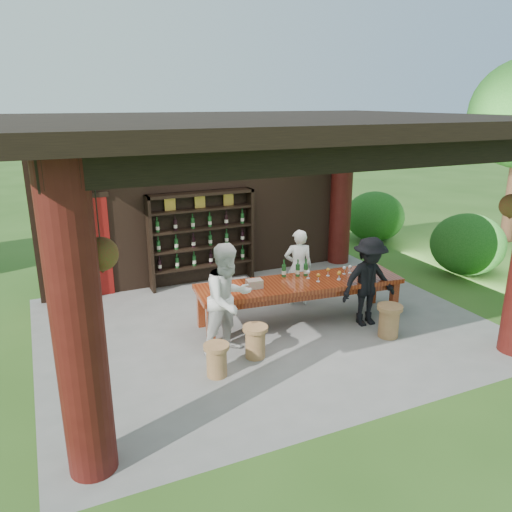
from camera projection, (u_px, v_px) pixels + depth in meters
name	position (u px, v px, depth m)	size (l,w,h in m)	color
ground	(266.00, 326.00, 8.62)	(90.00, 90.00, 0.00)	#2D5119
pavilion	(255.00, 200.00, 8.35)	(7.50, 6.00, 3.60)	slate
wine_shelf	(202.00, 238.00, 10.34)	(2.23, 0.34, 1.96)	black
tasting_table	(300.00, 288.00, 8.59)	(3.65, 1.28, 0.75)	#611E0D
stool_near_left	(255.00, 341.00, 7.50)	(0.38, 0.38, 0.50)	olive
stool_near_right	(389.00, 320.00, 8.15)	(0.41, 0.41, 0.55)	olive
stool_far_left	(217.00, 359.00, 6.99)	(0.37, 0.37, 0.48)	olive
host	(298.00, 267.00, 9.35)	(0.53, 0.35, 1.46)	white
guest_woman	(228.00, 299.00, 7.47)	(0.85, 0.66, 1.75)	silver
guest_man	(369.00, 282.00, 8.46)	(1.01, 0.58, 1.56)	black
table_bottles	(296.00, 268.00, 8.78)	(0.46, 0.19, 0.31)	#194C1E
table_glasses	(336.00, 273.00, 8.76)	(1.00, 0.35, 0.15)	silver
napkin_basket	(254.00, 284.00, 8.26)	(0.26, 0.18, 0.14)	#BF6672
shrubs	(337.00, 276.00, 9.45)	(14.12, 8.01, 1.36)	#194C14
trees	(361.00, 119.00, 10.19)	(20.72, 9.52, 4.80)	#3F2819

